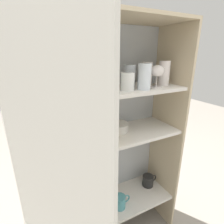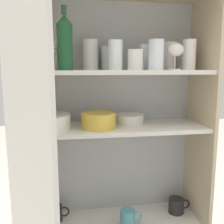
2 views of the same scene
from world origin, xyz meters
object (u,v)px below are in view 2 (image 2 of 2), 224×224
object	(u,v)px
serving_bowl_small	(129,118)
mixing_bowl_large	(99,120)
plate_stack_white	(48,122)
coffee_mug_primary	(128,218)
wine_bottle	(65,42)

from	to	relation	value
serving_bowl_small	mixing_bowl_large	bearing A→B (deg)	-154.68
plate_stack_white	coffee_mug_primary	bearing A→B (deg)	-4.93
wine_bottle	coffee_mug_primary	xyz separation A→B (m)	(0.30, 0.04, -0.89)
mixing_bowl_large	coffee_mug_primary	distance (m)	0.55
wine_bottle	coffee_mug_primary	world-z (taller)	wine_bottle
plate_stack_white	serving_bowl_small	xyz separation A→B (m)	(0.42, 0.06, -0.01)
serving_bowl_small	coffee_mug_primary	size ratio (longest dim) A/B	1.28
mixing_bowl_large	wine_bottle	bearing A→B (deg)	-161.39
plate_stack_white	coffee_mug_primary	size ratio (longest dim) A/B	1.84
mixing_bowl_large	serving_bowl_small	xyz separation A→B (m)	(0.17, 0.08, -0.01)
wine_bottle	serving_bowl_small	distance (m)	0.51
plate_stack_white	mixing_bowl_large	bearing A→B (deg)	-4.30
wine_bottle	serving_bowl_small	size ratio (longest dim) A/B	1.83
serving_bowl_small	coffee_mug_primary	xyz separation A→B (m)	(-0.02, -0.10, -0.52)
wine_bottle	plate_stack_white	size ratio (longest dim) A/B	1.27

